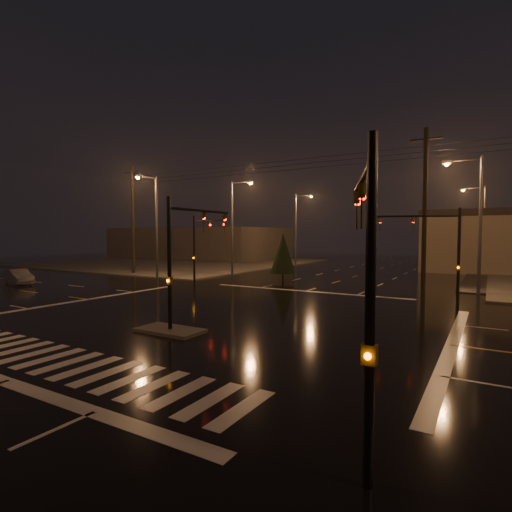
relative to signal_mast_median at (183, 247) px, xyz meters
The scene contains 20 objects.
ground 4.85m from the signal_mast_median, 90.00° to the left, with size 140.00×140.00×0.00m, color black.
sidewalk_nw 44.80m from the signal_mast_median, 132.21° to the left, with size 36.00×36.00×0.12m, color #4D4A45.
median_island 3.79m from the signal_mast_median, 90.00° to the right, with size 3.00×1.60×0.15m, color #4D4A45.
crosswalk 7.01m from the signal_mast_median, 90.00° to the right, with size 15.00×2.60×0.01m, color beige.
stop_bar_near 8.77m from the signal_mast_median, 90.00° to the right, with size 16.00×0.50×0.01m, color beige.
stop_bar_far 14.56m from the signal_mast_median, 90.00° to the left, with size 16.00×0.50×0.01m, color beige.
commercial_block 57.07m from the signal_mast_median, 127.83° to the left, with size 30.00×18.00×5.60m, color #3B3734.
signal_mast_median is the anchor object (origin of this frame).
signal_mast_ne 16.27m from the signal_mast_median, 54.28° to the left, with size 4.84×1.86×6.00m.
signal_mast_nw 16.27m from the signal_mast_median, 125.72° to the left, with size 4.84×1.86×6.00m.
signal_mast_se 12.22m from the signal_mast_median, 33.15° to the right, with size 1.55×3.87×6.00m.
streetlight_1 23.94m from the signal_mast_median, 117.96° to the left, with size 2.77×0.32×10.00m.
streetlight_2 38.78m from the signal_mast_median, 106.79° to the left, with size 2.77×0.32×10.00m.
streetlight_3 22.20m from the signal_mast_median, 59.61° to the left, with size 2.77×0.32×10.00m.
streetlight_4 40.69m from the signal_mast_median, 74.03° to the left, with size 2.77×0.32×10.00m.
streetlight_5 21.53m from the signal_mast_median, 138.30° to the left, with size 0.32×2.77×10.00m.
utility_pole_0 27.95m from the signal_mast_median, 142.19° to the left, with size 2.20×0.32×12.00m.
utility_pole_1 19.00m from the signal_mast_median, 64.89° to the left, with size 2.20×0.32×12.00m.
conifer_3 20.38m from the signal_mast_median, 103.66° to the left, with size 2.43×2.43×4.50m.
car_crossing 24.21m from the signal_mast_median, 167.29° to the left, with size 1.41×4.05×1.34m, color slate.
Camera 1 is at (12.22, -17.17, 4.31)m, focal length 28.00 mm.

